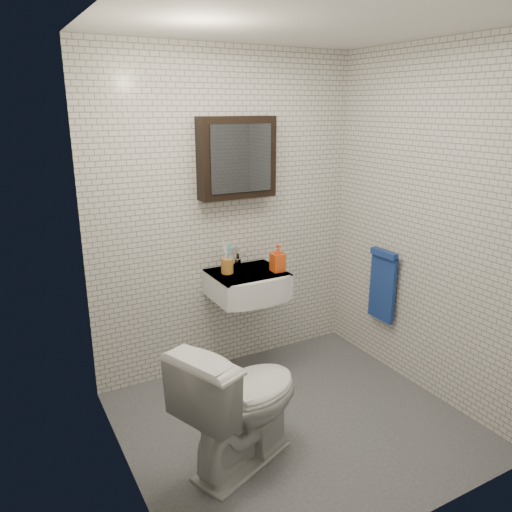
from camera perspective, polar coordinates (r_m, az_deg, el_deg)
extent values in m
cube|color=#46474D|center=(3.59, 4.41, -18.44)|extent=(2.20, 2.00, 0.01)
cube|color=silver|center=(3.89, -3.27, 4.59)|extent=(2.20, 0.02, 2.50)
cube|color=silver|center=(2.32, 18.73, -4.84)|extent=(2.20, 0.02, 2.50)
cube|color=silver|center=(2.62, -15.55, -2.10)|extent=(0.02, 2.00, 2.50)
cube|color=silver|center=(3.75, 19.09, 3.22)|extent=(0.02, 2.00, 2.50)
cube|color=white|center=(2.96, 5.59, 25.05)|extent=(2.20, 2.00, 0.02)
cube|color=white|center=(3.86, -1.02, -3.23)|extent=(0.55, 0.45, 0.20)
cylinder|color=silver|center=(3.84, -1.17, -1.91)|extent=(0.31, 0.31, 0.02)
cylinder|color=silver|center=(3.84, -1.17, -1.80)|extent=(0.04, 0.04, 0.01)
cube|color=white|center=(3.82, -1.03, -1.90)|extent=(0.55, 0.45, 0.01)
cylinder|color=silver|center=(3.95, -2.15, -0.74)|extent=(0.06, 0.06, 0.06)
cylinder|color=silver|center=(3.94, -2.16, 0.09)|extent=(0.03, 0.03, 0.08)
cylinder|color=silver|center=(3.88, -1.76, 0.29)|extent=(0.02, 0.12, 0.02)
cube|color=silver|center=(3.95, -2.36, 0.96)|extent=(0.02, 0.09, 0.01)
cube|color=black|center=(3.78, -2.21, 11.16)|extent=(0.60, 0.14, 0.60)
cube|color=#3F444C|center=(3.71, -1.68, 11.06)|extent=(0.49, 0.01, 0.49)
cylinder|color=silver|center=(4.03, 14.67, 0.10)|extent=(0.02, 0.30, 0.02)
cylinder|color=silver|center=(4.14, 13.66, 0.59)|extent=(0.04, 0.02, 0.02)
cylinder|color=silver|center=(3.96, 16.15, -0.33)|extent=(0.04, 0.02, 0.02)
cube|color=#203096|center=(4.11, 14.24, -3.54)|extent=(0.03, 0.26, 0.54)
cube|color=#203096|center=(4.01, 14.42, 0.26)|extent=(0.05, 0.26, 0.05)
cylinder|color=#AD712B|center=(3.78, -3.31, -1.13)|extent=(0.11, 0.11, 0.11)
cylinder|color=white|center=(3.75, -3.49, -0.14)|extent=(0.02, 0.03, 0.22)
cylinder|color=#46A6E2|center=(3.76, -3.08, -0.23)|extent=(0.02, 0.02, 0.20)
cylinder|color=white|center=(3.77, -3.52, 0.08)|extent=(0.03, 0.04, 0.23)
cylinder|color=#46A6E2|center=(3.78, -3.12, -0.05)|extent=(0.03, 0.05, 0.21)
imported|color=orange|center=(3.81, 2.49, -0.22)|extent=(0.10, 0.10, 0.21)
imported|color=white|center=(3.04, -1.61, -16.22)|extent=(0.92, 0.73, 0.83)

